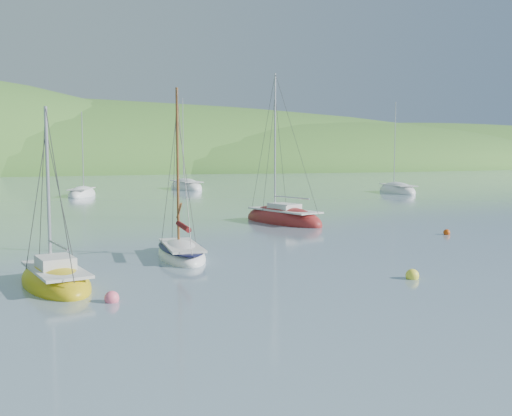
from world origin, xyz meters
name	(u,v)px	position (x,y,z in m)	size (l,w,h in m)	color
ground	(305,281)	(0.00, 0.00, 0.00)	(700.00, 700.00, 0.00)	#748FA1
daysailer_white	(181,253)	(-2.66, 6.60, 0.20)	(2.60, 5.52, 8.17)	white
sloop_red	(283,220)	(7.61, 16.57, 0.21)	(4.02, 7.81, 11.02)	maroon
sailboat_yellow	(55,281)	(-8.36, 3.01, 0.17)	(2.77, 5.44, 6.90)	gold
distant_sloop_a	(82,195)	(-1.33, 48.93, 0.18)	(4.99, 7.71, 10.38)	white
distant_sloop_b	(186,188)	(13.53, 57.06, 0.22)	(3.42, 9.50, 13.51)	white
distant_sloop_d	(397,191)	(34.81, 38.68, 0.20)	(5.16, 9.02, 12.17)	white
mooring_buoys	(238,264)	(-1.18, 3.48, 0.12)	(26.22, 13.53, 0.50)	#FFF337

